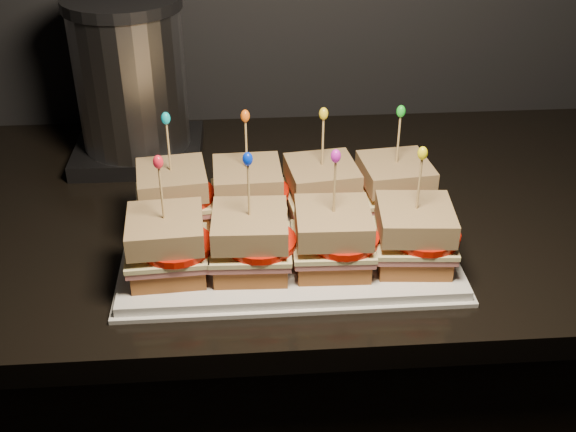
{
  "coord_description": "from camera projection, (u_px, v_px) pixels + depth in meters",
  "views": [
    {
      "loc": [
        0.15,
        0.76,
        1.43
      ],
      "look_at": [
        0.21,
        1.56,
        0.93
      ],
      "focal_mm": 45.0,
      "sensor_mm": 36.0,
      "label": 1
    }
  ],
  "objects": [
    {
      "name": "sandwich_5_bread_bot",
      "position": [
        251.0,
        260.0,
        0.9
      ],
      "size": [
        0.09,
        0.09,
        0.02
      ],
      "primitive_type": "cube",
      "rotation": [
        0.0,
        0.0,
        -0.04
      ],
      "color": "brown",
      "rests_on": "platter"
    },
    {
      "name": "sandwich_0_bread_top",
      "position": [
        172.0,
        180.0,
        0.97
      ],
      "size": [
        0.1,
        0.1,
        0.03
      ],
      "primitive_type": "cube",
      "rotation": [
        0.0,
        0.0,
        0.12
      ],
      "color": "brown",
      "rests_on": "sandwich_0_tomato"
    },
    {
      "name": "sandwich_2_cheese",
      "position": [
        321.0,
        192.0,
        1.0
      ],
      "size": [
        0.11,
        0.11,
        0.01
      ],
      "primitive_type": "cube",
      "rotation": [
        0.0,
        0.0,
        0.13
      ],
      "color": "beige",
      "rests_on": "sandwich_2_ham"
    },
    {
      "name": "sandwich_2_pick",
      "position": [
        323.0,
        145.0,
        0.96
      ],
      "size": [
        0.0,
        0.0,
        0.09
      ],
      "primitive_type": "cylinder",
      "color": "tan",
      "rests_on": "sandwich_2_bread_top"
    },
    {
      "name": "sandwich_3_bread_bot",
      "position": [
        393.0,
        204.0,
        1.02
      ],
      "size": [
        0.1,
        0.1,
        0.02
      ],
      "primitive_type": "cube",
      "rotation": [
        0.0,
        0.0,
        0.1
      ],
      "color": "brown",
      "rests_on": "platter"
    },
    {
      "name": "sandwich_1_pick",
      "position": [
        246.0,
        147.0,
        0.95
      ],
      "size": [
        0.0,
        0.0,
        0.09
      ],
      "primitive_type": "cylinder",
      "color": "tan",
      "rests_on": "sandwich_1_bread_top"
    },
    {
      "name": "sandwich_5_bread_top",
      "position": [
        250.0,
        226.0,
        0.87
      ],
      "size": [
        0.09,
        0.09,
        0.03
      ],
      "primitive_type": "cube",
      "rotation": [
        0.0,
        0.0,
        -0.04
      ],
      "color": "brown",
      "rests_on": "sandwich_5_tomato"
    },
    {
      "name": "sandwich_4_pick",
      "position": [
        162.0,
        196.0,
        0.84
      ],
      "size": [
        0.0,
        0.0,
        0.09
      ],
      "primitive_type": "cylinder",
      "color": "tan",
      "rests_on": "sandwich_4_bread_top"
    },
    {
      "name": "sandwich_6_tomato",
      "position": [
        343.0,
        238.0,
        0.89
      ],
      "size": [
        0.09,
        0.09,
        0.01
      ],
      "primitive_type": "cylinder",
      "color": "red",
      "rests_on": "sandwich_6_cheese"
    },
    {
      "name": "sandwich_6_bread_bot",
      "position": [
        332.0,
        257.0,
        0.91
      ],
      "size": [
        0.09,
        0.09,
        0.02
      ],
      "primitive_type": "cube",
      "rotation": [
        0.0,
        0.0,
        -0.03
      ],
      "color": "brown",
      "rests_on": "platter"
    },
    {
      "name": "sandwich_7_bread_top",
      "position": [
        415.0,
        219.0,
        0.89
      ],
      "size": [
        0.1,
        0.1,
        0.03
      ],
      "primitive_type": "cube",
      "rotation": [
        0.0,
        0.0,
        -0.08
      ],
      "color": "brown",
      "rests_on": "sandwich_7_tomato"
    },
    {
      "name": "sandwich_6_ham",
      "position": [
        332.0,
        246.0,
        0.9
      ],
      "size": [
        0.1,
        0.1,
        0.01
      ],
      "primitive_type": "cube",
      "rotation": [
        0.0,
        0.0,
        -0.03
      ],
      "color": "#B65954",
      "rests_on": "sandwich_6_bread_bot"
    },
    {
      "name": "sandwich_6_frill",
      "position": [
        336.0,
        156.0,
        0.83
      ],
      "size": [
        0.01,
        0.01,
        0.02
      ],
      "primitive_type": "ellipsoid",
      "color": "#C21EB5",
      "rests_on": "sandwich_6_pick"
    },
    {
      "name": "sandwich_4_tomato",
      "position": [
        176.0,
        245.0,
        0.87
      ],
      "size": [
        0.09,
        0.09,
        0.01
      ],
      "primitive_type": "cylinder",
      "color": "red",
      "rests_on": "sandwich_4_cheese"
    },
    {
      "name": "sandwich_0_cheese",
      "position": [
        173.0,
        198.0,
        0.99
      ],
      "size": [
        0.11,
        0.11,
        0.01
      ],
      "primitive_type": "cube",
      "rotation": [
        0.0,
        0.0,
        0.12
      ],
      "color": "beige",
      "rests_on": "sandwich_0_ham"
    },
    {
      "name": "sandwich_0_ham",
      "position": [
        174.0,
        202.0,
        0.99
      ],
      "size": [
        0.11,
        0.11,
        0.01
      ],
      "primitive_type": "cube",
      "rotation": [
        0.0,
        0.0,
        0.12
      ],
      "color": "#B65954",
      "rests_on": "sandwich_0_bread_bot"
    },
    {
      "name": "sandwich_1_cheese",
      "position": [
        248.0,
        195.0,
        0.99
      ],
      "size": [
        0.1,
        0.1,
        0.01
      ],
      "primitive_type": "cube",
      "rotation": [
        0.0,
        0.0,
        0.03
      ],
      "color": "beige",
      "rests_on": "sandwich_1_ham"
    },
    {
      "name": "appliance_base",
      "position": [
        139.0,
        150.0,
        1.2
      ],
      "size": [
        0.21,
        0.17,
        0.03
      ],
      "primitive_type": "cube",
      "rotation": [
        0.0,
        0.0,
        -0.01
      ],
      "color": "#262628",
      "rests_on": "granite_slab"
    },
    {
      "name": "sandwich_4_ham",
      "position": [
        168.0,
        252.0,
        0.89
      ],
      "size": [
        0.1,
        0.1,
        0.01
      ],
      "primitive_type": "cube",
      "rotation": [
        0.0,
        0.0,
        0.06
      ],
      "color": "#B65954",
      "rests_on": "sandwich_4_bread_bot"
    },
    {
      "name": "sandwich_4_bread_top",
      "position": [
        165.0,
        229.0,
        0.87
      ],
      "size": [
        0.1,
        0.1,
        0.03
      ],
      "primitive_type": "cube",
      "rotation": [
        0.0,
        0.0,
        0.06
      ],
      "color": "brown",
      "rests_on": "sandwich_4_tomato"
    },
    {
      "name": "sandwich_3_cheese",
      "position": [
        394.0,
        190.0,
        1.0
      ],
      "size": [
        0.11,
        0.11,
        0.01
      ],
      "primitive_type": "cube",
      "rotation": [
        0.0,
        0.0,
        0.1
      ],
      "color": "beige",
      "rests_on": "sandwich_3_ham"
    },
    {
      "name": "appliance",
      "position": [
        131.0,
        82.0,
        1.14
      ],
      "size": [
        0.21,
        0.17,
        0.27
      ],
      "primitive_type": null,
      "color": "silver",
      "rests_on": "granite_slab"
    },
    {
      "name": "sandwich_5_cheese",
      "position": [
        250.0,
        244.0,
        0.89
      ],
      "size": [
        0.1,
        0.1,
        0.01
      ],
      "primitive_type": "cube",
      "rotation": [
        0.0,
        0.0,
        -0.04
      ],
      "color": "beige",
      "rests_on": "sandwich_5_ham"
    },
    {
      "name": "cabinet",
      "position": [
        408.0,
        411.0,
        1.33
      ],
      "size": [
        2.24,
        0.61,
        0.84
      ],
      "primitive_type": "cube",
      "color": "black",
      "rests_on": "ground"
    },
    {
      "name": "sandwich_4_cheese",
      "position": [
        167.0,
        248.0,
        0.88
      ],
      "size": [
        0.11,
        0.1,
        0.01
      ],
      "primitive_type": "cube",
      "rotation": [
        0.0,
        0.0,
        0.06
      ],
      "color": "beige",
      "rests_on": "sandwich_4_ham"
    },
    {
      "name": "sandwich_5_pick",
      "position": [
        249.0,
        193.0,
        0.85
      ],
      "size": [
        0.0,
        0.0,
        0.09
      ],
      "primitive_type": "cylinder",
      "color": "tan",
      "rests_on": "sandwich_5_bread_top"
    },
    {
      "name": "sandwich_6_bread_top",
      "position": [
        333.0,
        222.0,
        0.88
      ],
      "size": [
        0.09,
        0.09,
        0.03
      ],
      "primitive_type": "cube",
      "rotation": [
        0.0,
        0.0,
        -0.03
      ],
      "color": "brown",
      "rests_on": "sandwich_6_tomato"
    },
    {
      "name": "sandwich_2_tomato",
      "position": [
        331.0,
        189.0,
        0.99
      ],
      "size": [
        0.09,
        0.09,
        0.01
      ],
      "primitive_type": "cylinder",
      "color": "red",
      "rests_on": "sandwich_2_cheese"
    },
    {
      "name": "sandwich_5_frill",
      "position": [
        248.0,
        159.0,
        0.83
      ],
      "size": [
        0.01,
        0.01,
        0.02
      ],
      "primitive_type": "ellipsoid",
      "color": "#0427D3",
      "rests_on": "sandwich_5_pick"
    },
    {
      "name": "sandwich_3_bread_top",
      "position": [
        396.0,
        172.0,
        0.99
      ],
      "size": [
        0.1,
        0.1,
        0.03
      ],
      "primitive_type": "cube",
      "rotation": [
        0.0,
        0.0,
        0.1
      ],
      "color": "brown",
      "rests_on": "sandwich_3_tomato"
    },
    {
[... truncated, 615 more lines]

